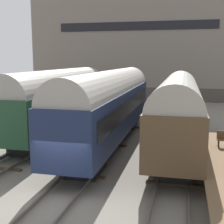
# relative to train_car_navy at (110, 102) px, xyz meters

# --- Properties ---
(ground_plane) EXTENTS (200.00, 200.00, 0.00)m
(ground_plane) POSITION_rel_train_car_navy_xyz_m (0.00, -9.50, -2.98)
(ground_plane) COLOR #6B665B
(track_middle) EXTENTS (2.60, 60.00, 0.26)m
(track_middle) POSITION_rel_train_car_navy_xyz_m (0.00, -9.50, -2.84)
(track_middle) COLOR #4C4742
(track_middle) RESTS_ON ground
(track_right) EXTENTS (2.60, 60.00, 0.26)m
(track_right) POSITION_rel_train_car_navy_xyz_m (4.66, -9.50, -2.84)
(track_right) COLOR #4C4742
(track_right) RESTS_ON ground
(train_car_navy) EXTENTS (2.86, 18.08, 5.20)m
(train_car_navy) POSITION_rel_train_car_navy_xyz_m (0.00, 0.00, 0.00)
(train_car_navy) COLOR black
(train_car_navy) RESTS_ON ground
(train_car_green) EXTENTS (3.04, 15.98, 5.17)m
(train_car_green) POSITION_rel_train_car_navy_xyz_m (-4.66, 2.01, -0.05)
(train_car_green) COLOR black
(train_car_green) RESTS_ON ground
(train_car_brown) EXTENTS (2.85, 15.78, 4.95)m
(train_car_brown) POSITION_rel_train_car_navy_xyz_m (4.66, -0.28, -0.16)
(train_car_brown) COLOR black
(train_car_brown) RESTS_ON ground
(warehouse_building) EXTENTS (32.23, 12.92, 19.27)m
(warehouse_building) POSITION_rel_train_car_navy_xyz_m (-2.08, 30.51, 6.66)
(warehouse_building) COLOR #46403A
(warehouse_building) RESTS_ON ground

